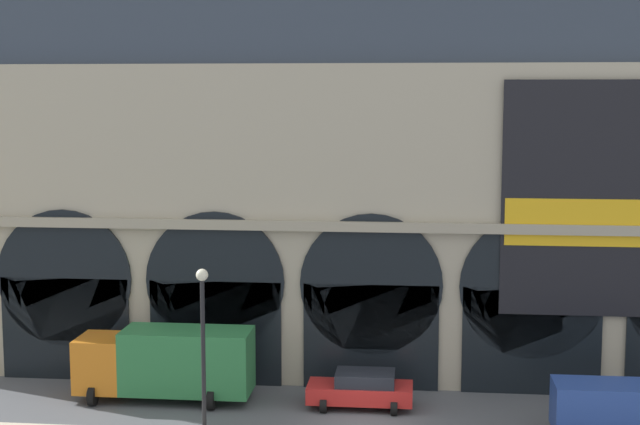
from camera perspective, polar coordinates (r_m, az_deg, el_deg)
The scene contains 5 objects.
station_building at distance 44.04m, azimuth 3.37°, elevation 2.31°, with size 43.45×5.76×19.38m.
box_truck_midwest at distance 41.60m, azimuth -9.18°, elevation -8.83°, with size 7.50×2.91×3.12m.
car_center at distance 40.45m, azimuth 2.50°, elevation -10.55°, with size 4.40×2.22×1.55m.
van_mideast at distance 38.46m, azimuth 17.72°, elevation -11.14°, with size 5.20×2.48×2.20m.
street_lamp_quayside at distance 34.61m, azimuth -7.04°, elevation -7.43°, with size 0.44×0.44×6.90m.
Camera 1 is at (2.06, -36.15, 13.11)m, focal length 53.28 mm.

